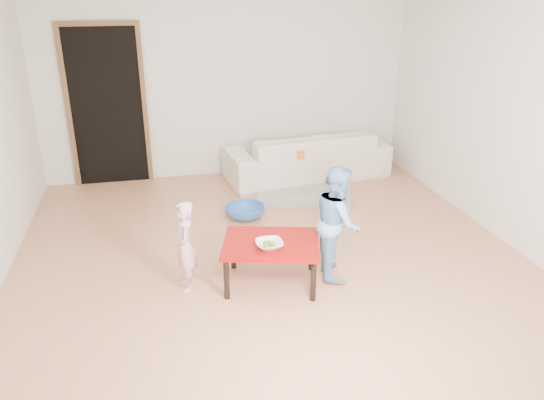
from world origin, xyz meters
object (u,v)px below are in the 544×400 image
object	(u,v)px
child_pink	(184,247)
bowl	(269,244)
child_blue	(338,222)
red_table	(271,263)
sofa	(307,155)
basin	(245,212)

from	to	relation	value
child_pink	bowl	bearing A→B (deg)	73.05
child_pink	child_blue	bearing A→B (deg)	86.31
red_table	child_blue	xyz separation A→B (m)	(0.63, 0.05, 0.32)
sofa	bowl	size ratio (longest dim) A/B	9.44
sofa	red_table	distance (m)	2.89
sofa	red_table	size ratio (longest dim) A/B	2.64
basin	child_blue	bearing A→B (deg)	-67.28
red_table	basin	size ratio (longest dim) A/B	1.84
red_table	child_blue	bearing A→B (deg)	4.26
red_table	bowl	bearing A→B (deg)	-111.18
child_pink	basin	xyz separation A→B (m)	(0.78, 1.40, -0.34)
bowl	child_blue	world-z (taller)	child_blue
sofa	bowl	distance (m)	3.00
red_table	child_pink	distance (m)	0.79
sofa	bowl	world-z (taller)	sofa
red_table	basin	distance (m)	1.50
sofa	child_blue	size ratio (longest dim) A/B	2.10
child_pink	basin	size ratio (longest dim) A/B	1.81
child_blue	sofa	bearing A→B (deg)	0.17
bowl	child_pink	distance (m)	0.74
bowl	child_blue	distance (m)	0.69
red_table	bowl	distance (m)	0.26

